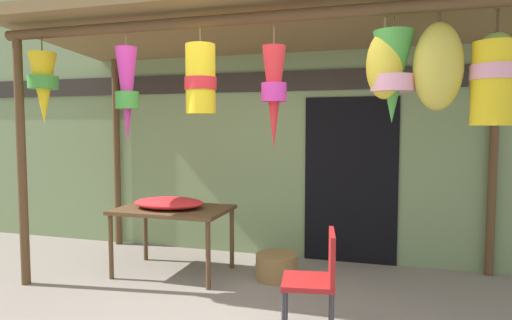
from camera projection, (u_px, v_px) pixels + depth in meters
shop_facade at (285, 116)px, 5.62m from camera, size 10.97×0.29×3.56m
market_stall_canopy at (277, 44)px, 4.33m from camera, size 5.21×2.18×2.82m
display_table at (173, 215)px, 4.92m from camera, size 1.23×0.82×0.74m
flower_heap_on_table at (170, 203)px, 4.89m from camera, size 0.80×0.56×0.12m
folding_chair at (318, 274)px, 3.41m from camera, size 0.46×0.46×0.84m
wicker_basket_by_table at (277, 267)px, 4.77m from camera, size 0.45×0.45×0.27m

